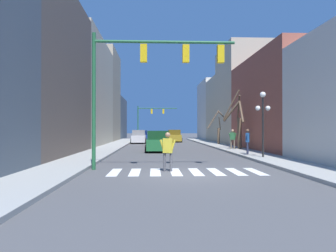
{
  "coord_description": "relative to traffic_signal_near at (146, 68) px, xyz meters",
  "views": [
    {
      "loc": [
        -1.42,
        -13.58,
        1.93
      ],
      "look_at": [
        0.15,
        22.55,
        2.22
      ],
      "focal_mm": 35.0,
      "sensor_mm": 36.0,
      "label": 1
    }
  ],
  "objects": [
    {
      "name": "ground_plane",
      "position": [
        1.78,
        -1.92,
        -4.79
      ],
      "size": [
        240.0,
        240.0,
        0.0
      ],
      "primitive_type": "plane",
      "color": "#4C4C4F"
    },
    {
      "name": "sidewalk_left",
      "position": [
        -3.96,
        -1.92,
        -4.71
      ],
      "size": [
        2.49,
        90.0,
        0.15
      ],
      "color": "#9E9E99",
      "rests_on": "ground_plane"
    },
    {
      "name": "sidewalk_right",
      "position": [
        7.51,
        -1.92,
        -4.71
      ],
      "size": [
        2.49,
        90.0,
        0.15
      ],
      "color": "#9E9E99",
      "rests_on": "ground_plane"
    },
    {
      "name": "building_row_left",
      "position": [
        -8.2,
        20.75,
        0.94
      ],
      "size": [
        6.0,
        60.32,
        13.51
      ],
      "color": "#515B66",
      "rests_on": "ground_plane"
    },
    {
      "name": "building_row_right",
      "position": [
        11.76,
        21.86,
        -0.09
      ],
      "size": [
        6.0,
        55.42,
        11.86
      ],
      "color": "beige",
      "rests_on": "ground_plane"
    },
    {
      "name": "crosswalk_stripes",
      "position": [
        1.78,
        -0.97,
        -4.79
      ],
      "size": [
        6.75,
        2.6,
        0.01
      ],
      "color": "white",
      "rests_on": "ground_plane"
    },
    {
      "name": "traffic_signal_near",
      "position": [
        0.0,
        0.0,
        0.0
      ],
      "size": [
        6.77,
        0.28,
        6.45
      ],
      "color": "#236038",
      "rests_on": "ground_plane"
    },
    {
      "name": "traffic_signal_far",
      "position": [
        -0.38,
        42.97,
        -0.44
      ],
      "size": [
        7.06,
        0.28,
        5.95
      ],
      "color": "#236038",
      "rests_on": "ground_plane"
    },
    {
      "name": "street_lamp_right_corner",
      "position": [
        7.19,
        4.7,
        -1.73
      ],
      "size": [
        0.95,
        0.36,
        4.09
      ],
      "color": "black",
      "rests_on": "sidewalk_right"
    },
    {
      "name": "car_driving_away_lane",
      "position": [
        0.72,
        11.9,
        -3.97
      ],
      "size": [
        2.15,
        4.23,
        1.75
      ],
      "rotation": [
        0.0,
        0.0,
        -1.57
      ],
      "color": "#236B38",
      "rests_on": "ground_plane"
    },
    {
      "name": "car_driving_toward_lane",
      "position": [
        -1.6,
        27.49,
        -3.98
      ],
      "size": [
        1.98,
        4.51,
        1.75
      ],
      "rotation": [
        0.0,
        0.0,
        1.57
      ],
      "color": "silver",
      "rests_on": "ground_plane"
    },
    {
      "name": "car_parked_right_mid",
      "position": [
        0.54,
        20.97,
        -4.05
      ],
      "size": [
        1.96,
        4.29,
        1.57
      ],
      "rotation": [
        0.0,
        0.0,
        -1.57
      ],
      "color": "red",
      "rests_on": "ground_plane"
    },
    {
      "name": "car_parked_left_mid",
      "position": [
        3.28,
        31.57,
        -3.97
      ],
      "size": [
        2.11,
        4.47,
        1.77
      ],
      "rotation": [
        0.0,
        0.0,
        1.57
      ],
      "color": "#A38423",
      "rests_on": "ground_plane"
    },
    {
      "name": "car_parked_right_far",
      "position": [
        -1.52,
        35.08,
        -4.02
      ],
      "size": [
        2.14,
        4.17,
        1.64
      ],
      "rotation": [
        0.0,
        0.0,
        1.57
      ],
      "color": "navy",
      "rests_on": "ground_plane"
    },
    {
      "name": "pedestrian_crossing_street",
      "position": [
        6.96,
        7.25,
        -3.6
      ],
      "size": [
        0.36,
        0.73,
        1.75
      ],
      "rotation": [
        0.0,
        0.0,
        1.19
      ],
      "color": "#282D47",
      "rests_on": "sidewalk_right"
    },
    {
      "name": "pedestrian_waiting_at_curb",
      "position": [
        7.23,
        12.75,
        -3.63
      ],
      "size": [
        0.66,
        0.48,
        1.71
      ],
      "rotation": [
        0.0,
        0.0,
        5.69
      ],
      "color": "#7A705B",
      "rests_on": "sidewalk_right"
    },
    {
      "name": "pedestrian_near_right_corner",
      "position": [
        0.99,
        -0.75,
        -3.75
      ],
      "size": [
        0.75,
        0.34,
        1.76
      ],
      "rotation": [
        0.0,
        0.0,
        2.86
      ],
      "color": "#4C4C51",
      "rests_on": "ground_plane"
    },
    {
      "name": "street_tree_right_near",
      "position": [
        7.95,
        22.21,
        -2.92
      ],
      "size": [
        3.17,
        1.37,
        3.9
      ],
      "color": "brown",
      "rests_on": "sidewalk_right"
    },
    {
      "name": "street_tree_left_near",
      "position": [
        7.84,
        13.34,
        -2.35
      ],
      "size": [
        1.58,
        2.72,
        5.3
      ],
      "color": "brown",
      "rests_on": "sidewalk_right"
    }
  ]
}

